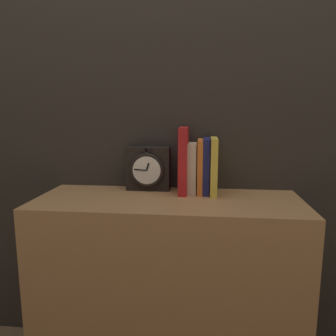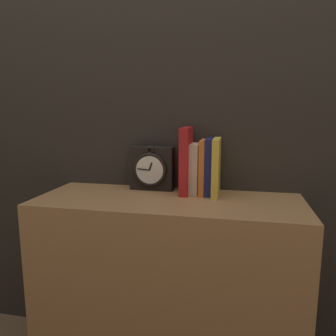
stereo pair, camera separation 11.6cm
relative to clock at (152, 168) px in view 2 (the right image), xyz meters
name	(u,v)px [view 2 (the right image)]	position (x,y,z in m)	size (l,w,h in m)	color
wall_back	(179,38)	(0.09, 0.07, 0.51)	(6.00, 0.05, 2.60)	#2D2823
bookshelf	(168,289)	(0.09, -0.13, -0.44)	(0.97, 0.37, 0.71)	#A87547
clock	(152,168)	(0.00, 0.00, 0.00)	(0.17, 0.08, 0.18)	black
book_slot0_red	(186,161)	(0.14, -0.03, 0.04)	(0.03, 0.14, 0.25)	red
book_slot1_cream	(195,168)	(0.18, -0.02, 0.01)	(0.03, 0.12, 0.19)	beige
book_slot2_orange	(203,167)	(0.21, -0.03, 0.02)	(0.02, 0.13, 0.21)	orange
book_slot3_navy	(209,166)	(0.23, -0.02, 0.02)	(0.03, 0.13, 0.21)	navy
book_slot4_yellow	(216,167)	(0.26, -0.04, 0.02)	(0.03, 0.15, 0.21)	yellow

